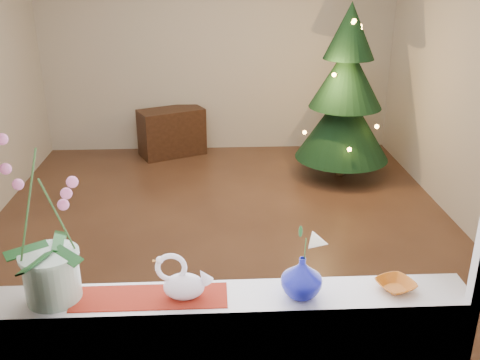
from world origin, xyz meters
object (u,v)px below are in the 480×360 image
object	(u,v)px
paperweight	(307,293)
orchid_pot	(43,222)
xmas_tree	(346,93)
swan	(184,277)
blue_vase	(302,274)
side_table	(172,132)
amber_dish	(396,286)

from	to	relation	value
paperweight	orchid_pot	bearing A→B (deg)	176.78
orchid_pot	xmas_tree	world-z (taller)	xmas_tree
swan	blue_vase	bearing A→B (deg)	10.44
xmas_tree	side_table	bearing A→B (deg)	157.17
paperweight	xmas_tree	xyz separation A→B (m)	(1.08, 3.81, 0.03)
xmas_tree	paperweight	bearing A→B (deg)	-105.81
blue_vase	side_table	xyz separation A→B (m)	(-0.92, 4.64, -0.73)
amber_dish	xmas_tree	distance (m)	3.81
orchid_pot	paperweight	size ratio (longest dim) A/B	12.50
paperweight	amber_dish	xyz separation A→B (m)	(0.43, 0.06, -0.01)
xmas_tree	side_table	xyz separation A→B (m)	(-2.03, 0.85, -0.68)
swan	xmas_tree	world-z (taller)	xmas_tree
swan	paperweight	size ratio (longest dim) A/B	4.13
amber_dish	xmas_tree	xyz separation A→B (m)	(0.65, 3.76, 0.05)
blue_vase	paperweight	distance (m)	0.09
paperweight	xmas_tree	bearing A→B (deg)	74.19
xmas_tree	orchid_pot	bearing A→B (deg)	-120.62
blue_vase	xmas_tree	distance (m)	3.94
orchid_pot	amber_dish	xyz separation A→B (m)	(1.56, -0.01, -0.37)
side_table	swan	bearing A→B (deg)	-109.81
orchid_pot	amber_dish	bearing A→B (deg)	-0.31
amber_dish	xmas_tree	bearing A→B (deg)	80.12
xmas_tree	side_table	distance (m)	2.30
orchid_pot	side_table	size ratio (longest dim) A/B	0.96
blue_vase	xmas_tree	size ratio (longest dim) A/B	0.11
paperweight	side_table	distance (m)	4.81
swan	xmas_tree	size ratio (longest dim) A/B	0.13
xmas_tree	blue_vase	bearing A→B (deg)	-106.24
swan	xmas_tree	bearing A→B (deg)	78.16
swan	blue_vase	xyz separation A→B (m)	(0.53, -0.01, 0.00)
blue_vase	side_table	distance (m)	4.79
swan	blue_vase	world-z (taller)	blue_vase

